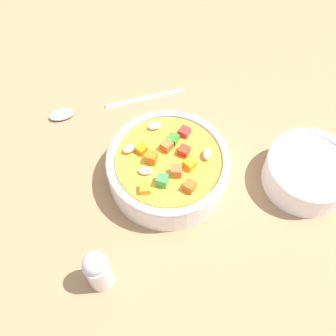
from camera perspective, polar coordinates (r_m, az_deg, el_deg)
name	(u,v)px	position (r cm, az deg, el deg)	size (l,w,h in cm)	color
ground_plane	(168,181)	(58.84, 0.00, -1.84)	(140.00, 140.00, 2.00)	#9E754F
soup_bowl_main	(168,167)	(55.52, 0.00, 0.11)	(16.26, 16.26, 6.35)	white
spoon	(97,107)	(65.54, -9.68, 8.22)	(5.24, 21.15, 1.02)	silver
side_bowl_small	(308,171)	(58.66, 18.61, -0.45)	(11.64, 11.64, 4.82)	white
pepper_shaker	(98,270)	(49.32, -9.60, -13.63)	(3.03, 3.03, 7.74)	silver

